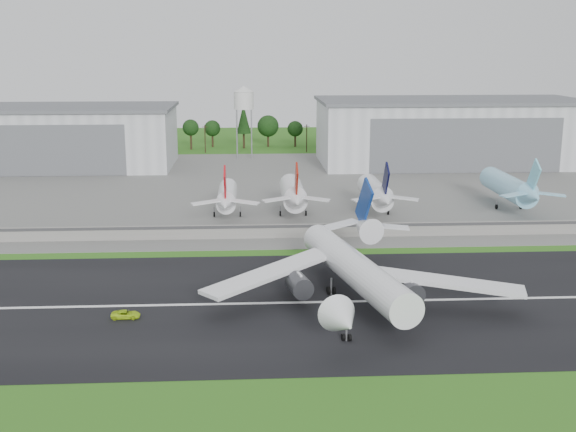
{
  "coord_description": "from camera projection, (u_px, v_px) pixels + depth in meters",
  "views": [
    {
      "loc": [
        -3.49,
        -111.8,
        44.68
      ],
      "look_at": [
        4.96,
        40.0,
        9.0
      ],
      "focal_mm": 45.0,
      "sensor_mm": 36.0,
      "label": 1
    }
  ],
  "objects": [
    {
      "name": "ground",
      "position": [
        271.0,
        325.0,
        119.08
      ],
      "size": [
        600.0,
        600.0,
        0.0
      ],
      "primitive_type": "plane",
      "color": "#235C15",
      "rests_on": "ground"
    },
    {
      "name": "parked_jet_navy",
      "position": [
        377.0,
        193.0,
        193.75
      ],
      "size": [
        7.36,
        31.29,
        16.83
      ],
      "color": "white",
      "rests_on": "ground"
    },
    {
      "name": "runway_centerline",
      "position": [
        270.0,
        303.0,
        128.77
      ],
      "size": [
        220.0,
        1.0,
        0.02
      ],
      "primitive_type": "cube",
      "color": "white",
      "rests_on": "runway"
    },
    {
      "name": "hangar_east",
      "position": [
        450.0,
        132.0,
        280.55
      ],
      "size": [
        102.0,
        47.0,
        25.2
      ],
      "color": "silver",
      "rests_on": "ground"
    },
    {
      "name": "water_tower",
      "position": [
        244.0,
        98.0,
        293.02
      ],
      "size": [
        8.4,
        8.4,
        29.4
      ],
      "color": "#99999E",
      "rests_on": "ground"
    },
    {
      "name": "hangar_west",
      "position": [
        45.0,
        137.0,
        272.4
      ],
      "size": [
        97.0,
        44.0,
        23.2
      ],
      "color": "silver",
      "rests_on": "ground"
    },
    {
      "name": "apron",
      "position": [
        259.0,
        187.0,
        235.71
      ],
      "size": [
        320.0,
        150.0,
        0.1
      ],
      "primitive_type": "cube",
      "color": "slate",
      "rests_on": "ground"
    },
    {
      "name": "main_airliner",
      "position": [
        355.0,
        277.0,
        128.08
      ],
      "size": [
        55.97,
        58.85,
        18.17
      ],
      "rotation": [
        0.0,
        0.0,
        3.36
      ],
      "color": "white",
      "rests_on": "runway"
    },
    {
      "name": "treeline",
      "position": [
        256.0,
        148.0,
        328.06
      ],
      "size": [
        320.0,
        16.0,
        22.0
      ],
      "primitive_type": null,
      "color": "black",
      "rests_on": "ground"
    },
    {
      "name": "utility_poles",
      "position": [
        256.0,
        152.0,
        313.48
      ],
      "size": [
        230.0,
        3.0,
        12.0
      ],
      "primitive_type": null,
      "color": "black",
      "rests_on": "ground"
    },
    {
      "name": "parked_jet_red_b",
      "position": [
        293.0,
        194.0,
        192.52
      ],
      "size": [
        7.36,
        31.29,
        16.94
      ],
      "color": "white",
      "rests_on": "ground"
    },
    {
      "name": "ground_vehicle",
      "position": [
        126.0,
        314.0,
        121.47
      ],
      "size": [
        4.88,
        2.28,
        1.35
      ],
      "primitive_type": "imported",
      "rotation": [
        0.0,
        0.0,
        1.58
      ],
      "color": "#B6DF1A",
      "rests_on": "runway"
    },
    {
      "name": "blast_fence",
      "position": [
        264.0,
        231.0,
        172.11
      ],
      "size": [
        240.0,
        0.61,
        3.5
      ],
      "color": "gray",
      "rests_on": "ground"
    },
    {
      "name": "parked_jet_skyblue",
      "position": [
        512.0,
        188.0,
        200.7
      ],
      "size": [
        7.36,
        37.29,
        17.03
      ],
      "color": "#8BD2F1",
      "rests_on": "ground"
    },
    {
      "name": "runway",
      "position": [
        270.0,
        303.0,
        128.78
      ],
      "size": [
        320.0,
        60.0,
        0.1
      ],
      "primitive_type": "cube",
      "color": "black",
      "rests_on": "ground"
    },
    {
      "name": "parked_jet_red_a",
      "position": [
        227.0,
        197.0,
        191.6
      ],
      "size": [
        7.36,
        31.29,
        16.36
      ],
      "color": "white",
      "rests_on": "ground"
    }
  ]
}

